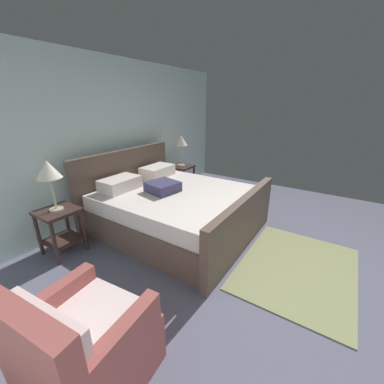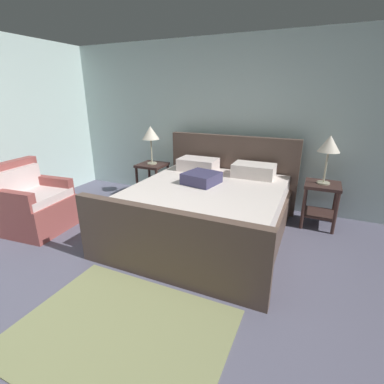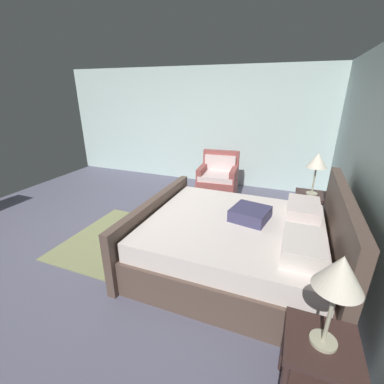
# 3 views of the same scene
# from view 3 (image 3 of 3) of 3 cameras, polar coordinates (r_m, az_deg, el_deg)

# --- Properties ---
(ground_plane) EXTENTS (5.90, 6.11, 0.02)m
(ground_plane) POSITION_cam_3_polar(r_m,az_deg,el_deg) (4.11, -16.84, -9.46)
(ground_plane) COLOR slate
(wall_back) EXTENTS (6.02, 0.12, 2.51)m
(wall_back) POSITION_cam_3_polar(r_m,az_deg,el_deg) (2.92, 36.16, 1.57)
(wall_back) COLOR silver
(wall_back) RESTS_ON ground
(wall_side_left) EXTENTS (0.12, 6.23, 2.51)m
(wall_side_left) POSITION_cam_3_polar(r_m,az_deg,el_deg) (6.21, -0.66, 14.20)
(wall_side_left) COLOR silver
(wall_side_left) RESTS_ON ground
(bed) EXTENTS (1.98, 2.21, 1.12)m
(bed) POSITION_cam_3_polar(r_m,az_deg,el_deg) (3.20, 9.85, -10.90)
(bed) COLOR brown
(bed) RESTS_ON ground
(nightstand_right) EXTENTS (0.44, 0.44, 0.60)m
(nightstand_right) POSITION_cam_3_polar(r_m,az_deg,el_deg) (2.16, 25.61, -30.74)
(nightstand_right) COLOR #3D2723
(nightstand_right) RESTS_ON ground
(table_lamp_right) EXTENTS (0.27, 0.27, 0.63)m
(table_lamp_right) POSITION_cam_3_polar(r_m,az_deg,el_deg) (1.69, 29.51, -15.56)
(table_lamp_right) COLOR #B7B293
(table_lamp_right) RESTS_ON nightstand_right
(nightstand_left) EXTENTS (0.44, 0.44, 0.60)m
(nightstand_left) POSITION_cam_3_polar(r_m,az_deg,el_deg) (4.31, 24.19, -2.84)
(nightstand_left) COLOR #3D2723
(nightstand_left) RESTS_ON ground
(table_lamp_left) EXTENTS (0.28, 0.28, 0.62)m
(table_lamp_left) POSITION_cam_3_polar(r_m,az_deg,el_deg) (4.10, 25.65, 6.01)
(table_lamp_left) COLOR #B7B293
(table_lamp_left) RESTS_ON nightstand_left
(armchair) EXTENTS (0.79, 0.79, 0.90)m
(armchair) POSITION_cam_3_polar(r_m,az_deg,el_deg) (5.23, 5.70, 2.49)
(armchair) COLOR #9D4C48
(armchair) RESTS_ON ground
(area_rug) EXTENTS (1.61, 1.21, 0.01)m
(area_rug) POSITION_cam_3_polar(r_m,az_deg,el_deg) (4.06, -16.55, -9.59)
(area_rug) COLOR #8D9160
(area_rug) RESTS_ON ground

